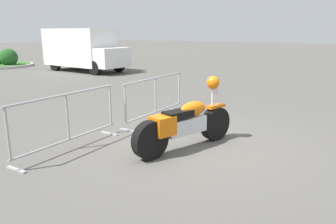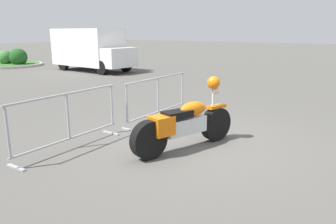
# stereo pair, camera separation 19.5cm
# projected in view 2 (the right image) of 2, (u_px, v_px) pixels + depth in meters

# --- Properties ---
(ground_plane) EXTENTS (120.00, 120.00, 0.00)m
(ground_plane) POSITION_uv_depth(u_px,v_px,m) (195.00, 143.00, 6.47)
(ground_plane) COLOR #54514C
(motorcycle) EXTENTS (2.29, 0.78, 1.31)m
(motorcycle) POSITION_uv_depth(u_px,v_px,m) (185.00, 123.00, 6.07)
(motorcycle) COLOR black
(motorcycle) RESTS_ON ground
(crowd_barrier_near) EXTENTS (2.45, 0.60, 1.07)m
(crowd_barrier_near) POSITION_uv_depth(u_px,v_px,m) (68.00, 120.00, 6.05)
(crowd_barrier_near) COLOR #9EA0A5
(crowd_barrier_near) RESTS_ON ground
(crowd_barrier_far) EXTENTS (2.45, 0.60, 1.07)m
(crowd_barrier_far) POSITION_uv_depth(u_px,v_px,m) (158.00, 98.00, 8.09)
(crowd_barrier_far) COLOR #9EA0A5
(crowd_barrier_far) RESTS_ON ground
(delivery_van) EXTENTS (2.05, 5.02, 2.31)m
(delivery_van) POSITION_uv_depth(u_px,v_px,m) (91.00, 48.00, 18.18)
(delivery_van) COLOR white
(delivery_van) RESTS_ON ground
(planter_island) EXTENTS (4.37, 4.37, 1.13)m
(planter_island) POSITION_uv_depth(u_px,v_px,m) (9.00, 62.00, 20.93)
(planter_island) COLOR #ADA89E
(planter_island) RESTS_ON ground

